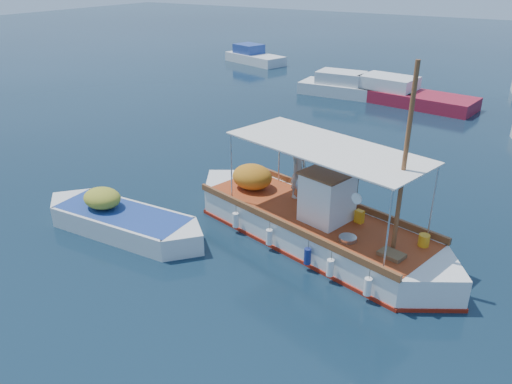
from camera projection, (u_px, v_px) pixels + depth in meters
The scene contains 6 objects.
ground at pixel (289, 245), 16.24m from camera, with size 160.00×160.00×0.00m, color black.
fishing_caique at pixel (311, 224), 16.35m from camera, with size 10.25×4.68×6.45m.
dinghy at pixel (122, 222), 16.95m from camera, with size 6.61×2.11×1.62m.
bg_boat_nw at pixel (353, 89), 34.09m from camera, with size 7.91×2.82×1.80m.
bg_boat_n at pixel (402, 95), 32.49m from camera, with size 9.02×3.99×1.80m.
bg_boat_far_w at pixel (254, 57), 45.46m from camera, with size 6.30×3.91×1.80m.
Camera 1 is at (6.44, -12.51, 8.36)m, focal length 35.00 mm.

